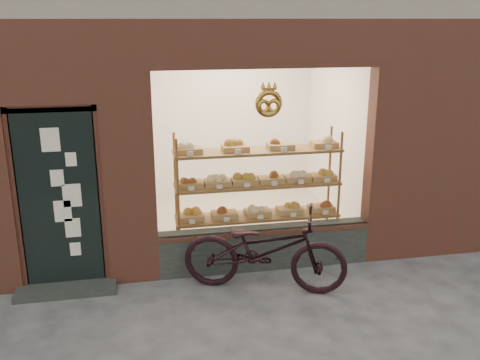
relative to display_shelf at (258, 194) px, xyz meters
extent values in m
cube|color=black|center=(0.00, -0.42, -0.59)|extent=(2.70, 0.25, 0.55)
cube|color=black|center=(-2.45, -0.49, 0.23)|extent=(0.90, 0.04, 2.15)
cube|color=black|center=(-2.45, -0.65, -0.83)|extent=(1.15, 0.35, 0.08)
torus|color=#C68B35|center=(0.00, -0.53, 1.28)|extent=(0.33, 0.07, 0.33)
cube|color=brown|center=(0.00, 0.00, -0.82)|extent=(2.20, 0.45, 0.04)
cube|color=brown|center=(0.00, 0.00, -0.32)|extent=(2.20, 0.45, 0.03)
cube|color=brown|center=(0.00, 0.00, 0.13)|extent=(2.20, 0.45, 0.04)
cube|color=brown|center=(0.00, 0.00, 0.58)|extent=(2.20, 0.45, 0.04)
cylinder|color=brown|center=(-1.07, -0.19, -0.02)|extent=(0.04, 0.04, 1.70)
cylinder|color=brown|center=(1.07, -0.19, -0.02)|extent=(0.04, 0.04, 1.70)
cylinder|color=brown|center=(-1.07, 0.20, -0.02)|extent=(0.04, 0.04, 1.70)
cylinder|color=brown|center=(1.07, 0.20, -0.02)|extent=(0.04, 0.04, 1.70)
cube|color=#AB7555|center=(-0.90, 0.00, -0.26)|extent=(0.34, 0.24, 0.07)
sphere|color=#956021|center=(-0.90, 0.00, -0.18)|extent=(0.11, 0.11, 0.11)
cube|color=silver|center=(-0.90, -0.18, -0.26)|extent=(0.07, 0.01, 0.05)
cube|color=#AB7555|center=(-0.45, 0.00, -0.26)|extent=(0.34, 0.24, 0.07)
sphere|color=brown|center=(-0.45, 0.00, -0.18)|extent=(0.11, 0.11, 0.11)
cube|color=silver|center=(-0.45, -0.18, -0.26)|extent=(0.07, 0.01, 0.05)
cube|color=#AB7555|center=(0.00, 0.00, -0.26)|extent=(0.34, 0.24, 0.07)
sphere|color=beige|center=(0.00, 0.00, -0.18)|extent=(0.11, 0.11, 0.11)
cube|color=silver|center=(0.00, -0.18, -0.26)|extent=(0.07, 0.01, 0.05)
cube|color=#AB7555|center=(0.45, 0.00, -0.26)|extent=(0.34, 0.24, 0.07)
sphere|color=#956021|center=(0.45, 0.00, -0.18)|extent=(0.11, 0.11, 0.11)
cube|color=silver|center=(0.45, -0.18, -0.26)|extent=(0.07, 0.01, 0.05)
cube|color=#AB7555|center=(0.90, 0.00, -0.26)|extent=(0.34, 0.24, 0.07)
sphere|color=brown|center=(0.90, 0.00, -0.18)|extent=(0.11, 0.11, 0.11)
cube|color=silver|center=(0.90, -0.18, -0.26)|extent=(0.08, 0.01, 0.05)
cube|color=#AB7555|center=(-0.90, 0.00, 0.19)|extent=(0.34, 0.24, 0.07)
sphere|color=brown|center=(-0.90, 0.00, 0.27)|extent=(0.11, 0.11, 0.11)
cube|color=silver|center=(-0.90, -0.18, 0.19)|extent=(0.07, 0.01, 0.06)
cube|color=#AB7555|center=(-0.54, 0.00, 0.19)|extent=(0.34, 0.24, 0.07)
sphere|color=beige|center=(-0.54, 0.00, 0.27)|extent=(0.11, 0.11, 0.11)
cube|color=silver|center=(-0.54, -0.18, 0.19)|extent=(0.08, 0.01, 0.06)
cube|color=#AB7555|center=(-0.18, 0.00, 0.19)|extent=(0.34, 0.24, 0.07)
sphere|color=#956021|center=(-0.18, 0.00, 0.27)|extent=(0.11, 0.11, 0.11)
cube|color=silver|center=(-0.18, -0.18, 0.19)|extent=(0.07, 0.01, 0.06)
cube|color=#AB7555|center=(0.18, 0.00, 0.19)|extent=(0.34, 0.24, 0.07)
sphere|color=brown|center=(0.18, 0.00, 0.27)|extent=(0.11, 0.11, 0.11)
cube|color=silver|center=(0.18, -0.18, 0.19)|extent=(0.07, 0.01, 0.06)
cube|color=#AB7555|center=(0.54, 0.00, 0.19)|extent=(0.34, 0.24, 0.07)
sphere|color=beige|center=(0.54, 0.00, 0.27)|extent=(0.11, 0.11, 0.11)
cube|color=silver|center=(0.54, -0.18, 0.19)|extent=(0.08, 0.01, 0.06)
cube|color=#AB7555|center=(0.90, 0.00, 0.19)|extent=(0.34, 0.24, 0.07)
sphere|color=#956021|center=(0.90, 0.00, 0.27)|extent=(0.11, 0.11, 0.11)
cube|color=silver|center=(0.90, -0.18, 0.19)|extent=(0.08, 0.01, 0.06)
cube|color=#AB7555|center=(-0.90, 0.00, 0.64)|extent=(0.34, 0.24, 0.07)
sphere|color=beige|center=(-0.90, 0.00, 0.72)|extent=(0.11, 0.11, 0.11)
cube|color=silver|center=(-0.90, -0.18, 0.64)|extent=(0.07, 0.01, 0.06)
cube|color=#AB7555|center=(-0.30, 0.00, 0.64)|extent=(0.34, 0.24, 0.07)
sphere|color=#956021|center=(-0.30, 0.00, 0.72)|extent=(0.11, 0.11, 0.11)
cube|color=silver|center=(-0.30, -0.18, 0.64)|extent=(0.08, 0.01, 0.06)
cube|color=#AB7555|center=(0.30, 0.00, 0.64)|extent=(0.34, 0.24, 0.07)
sphere|color=brown|center=(0.30, 0.00, 0.72)|extent=(0.11, 0.11, 0.11)
cube|color=silver|center=(0.30, -0.18, 0.64)|extent=(0.07, 0.01, 0.06)
cube|color=#AB7555|center=(0.90, 0.00, 0.64)|extent=(0.34, 0.24, 0.07)
sphere|color=beige|center=(0.90, 0.00, 0.72)|extent=(0.11, 0.11, 0.11)
cube|color=silver|center=(0.90, -0.18, 0.64)|extent=(0.08, 0.01, 0.06)
imported|color=black|center=(-0.14, -1.00, -0.36)|extent=(2.04, 1.28, 1.01)
camera|label=1|loc=(-1.53, -6.58, 2.24)|focal=40.00mm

